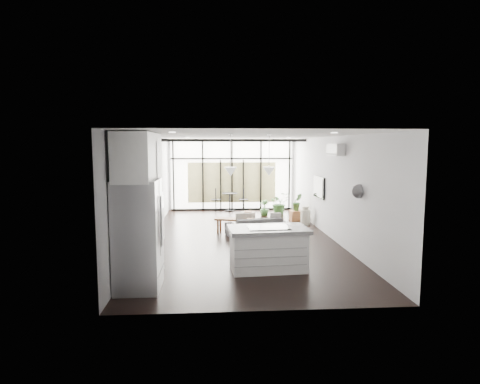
{
  "coord_description": "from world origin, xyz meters",
  "views": [
    {
      "loc": [
        -0.78,
        -10.92,
        2.55
      ],
      "look_at": [
        0.0,
        0.3,
        1.25
      ],
      "focal_mm": 30.0,
      "sensor_mm": 36.0,
      "label": 1
    }
  ],
  "objects": [
    {
      "name": "bistro_set",
      "position": [
        -0.1,
        4.66,
        0.38
      ],
      "size": [
        1.62,
        0.71,
        0.76
      ],
      "primitive_type": "cube",
      "rotation": [
        0.0,
        0.0,
        -0.05
      ],
      "color": "black",
      "rests_on": "floor"
    },
    {
      "name": "wall_front",
      "position": [
        0.0,
        -5.0,
        1.4
      ],
      "size": [
        5.0,
        0.02,
        2.8
      ],
      "primitive_type": "cube",
      "color": "silver",
      "rests_on": "ground"
    },
    {
      "name": "appliance_column",
      "position": [
        -2.13,
        -3.06,
        1.32
      ],
      "size": [
        0.68,
        0.71,
        2.63
      ],
      "primitive_type": "cube",
      "color": "silver",
      "rests_on": "floor"
    },
    {
      "name": "plant_med",
      "position": [
        1.12,
        3.47,
        0.16
      ],
      "size": [
        0.6,
        0.67,
        0.33
      ],
      "primitive_type": "imported",
      "rotation": [
        0.0,
        0.0,
        -0.58
      ],
      "color": "#34602A",
      "rests_on": "floor"
    },
    {
      "name": "fridge",
      "position": [
        -2.1,
        -3.85,
        0.98
      ],
      "size": [
        0.76,
        0.95,
        1.96
      ],
      "primitive_type": "cube",
      "color": "#A3A3A8",
      "rests_on": "floor"
    },
    {
      "name": "pendant_left",
      "position": [
        -0.4,
        -2.65,
        2.02
      ],
      "size": [
        0.26,
        0.26,
        0.18
      ],
      "primitive_type": "cone",
      "color": "white",
      "rests_on": "ceiling"
    },
    {
      "name": "pouf",
      "position": [
        0.38,
        1.97,
        0.2
      ],
      "size": [
        0.57,
        0.57,
        0.4
      ],
      "primitive_type": "cylinder",
      "rotation": [
        0.0,
        0.0,
        -0.17
      ],
      "color": "beige",
      "rests_on": "floor"
    },
    {
      "name": "pendant_right",
      "position": [
        0.4,
        -2.65,
        2.02
      ],
      "size": [
        0.26,
        0.26,
        0.18
      ],
      "primitive_type": "cone",
      "color": "white",
      "rests_on": "ceiling"
    },
    {
      "name": "plant_crate",
      "position": [
        2.11,
        2.47,
        0.47
      ],
      "size": [
        0.43,
        0.65,
        0.27
      ],
      "primitive_type": "imported",
      "rotation": [
        0.0,
        0.0,
        0.17
      ],
      "color": "#34602A",
      "rests_on": "crate"
    },
    {
      "name": "island",
      "position": [
        0.36,
        -2.91,
        0.44
      ],
      "size": [
        1.68,
        1.07,
        0.88
      ],
      "primitive_type": "cube",
      "rotation": [
        0.0,
        0.0,
        0.07
      ],
      "color": "silver",
      "rests_on": "floor"
    },
    {
      "name": "wall_right",
      "position": [
        2.5,
        0.0,
        1.4
      ],
      "size": [
        0.02,
        10.0,
        2.8
      ],
      "primitive_type": "cube",
      "color": "silver",
      "rests_on": "ground"
    },
    {
      "name": "milk_can",
      "position": [
        2.22,
        1.69,
        0.3
      ],
      "size": [
        0.34,
        0.34,
        0.61
      ],
      "primitive_type": "cylinder",
      "rotation": [
        0.0,
        0.0,
        0.09
      ],
      "color": "beige",
      "rests_on": "floor"
    },
    {
      "name": "tv",
      "position": [
        2.46,
        1.0,
        1.3
      ],
      "size": [
        0.05,
        1.1,
        0.65
      ],
      "primitive_type": "cube",
      "color": "black",
      "rests_on": "wall_right"
    },
    {
      "name": "plant_tall",
      "position": [
        1.73,
        3.85,
        0.32
      ],
      "size": [
        0.96,
        1.01,
        0.64
      ],
      "primitive_type": "imported",
      "rotation": [
        0.0,
        0.0,
        0.32
      ],
      "color": "#34602A",
      "rests_on": "floor"
    },
    {
      "name": "crate",
      "position": [
        2.11,
        2.47,
        0.17
      ],
      "size": [
        0.47,
        0.47,
        0.34
      ],
      "primitive_type": "cube",
      "rotation": [
        0.0,
        0.0,
        0.04
      ],
      "color": "brown",
      "rests_on": "floor"
    },
    {
      "name": "console_bench",
      "position": [
        -0.03,
        0.51,
        0.22
      ],
      "size": [
        1.42,
        0.75,
        0.44
      ],
      "primitive_type": "cube",
      "rotation": [
        0.0,
        0.0,
        -0.31
      ],
      "color": "brown",
      "rests_on": "floor"
    },
    {
      "name": "ac_unit",
      "position": [
        2.38,
        -0.8,
        2.45
      ],
      "size": [
        0.22,
        0.9,
        0.3
      ],
      "primitive_type": "cube",
      "color": "white",
      "rests_on": "wall_right"
    },
    {
      "name": "skylight",
      "position": [
        0.0,
        4.0,
        2.77
      ],
      "size": [
        4.7,
        1.9,
        0.06
      ],
      "primitive_type": "cube",
      "color": "white",
      "rests_on": "ceiling"
    },
    {
      "name": "cooktop",
      "position": [
        0.36,
        -2.91,
        0.89
      ],
      "size": [
        0.87,
        0.62,
        0.01
      ],
      "primitive_type": "cube",
      "rotation": [
        0.0,
        0.0,
        0.07
      ],
      "color": "black",
      "rests_on": "island"
    },
    {
      "name": "framed_art",
      "position": [
        -2.47,
        -0.5,
        1.55
      ],
      "size": [
        0.04,
        0.7,
        0.9
      ],
      "primitive_type": "cube",
      "color": "black",
      "rests_on": "wall_left"
    },
    {
      "name": "wall_back",
      "position": [
        0.0,
        5.0,
        1.4
      ],
      "size": [
        5.0,
        0.02,
        2.8
      ],
      "primitive_type": "cube",
      "color": "silver",
      "rests_on": "ground"
    },
    {
      "name": "neighbour_building",
      "position": [
        0.0,
        4.95,
        1.1
      ],
      "size": [
        3.5,
        0.02,
        1.6
      ],
      "primitive_type": "cube",
      "color": "beige",
      "rests_on": "ground"
    },
    {
      "name": "sofa",
      "position": [
        0.49,
        0.37,
        0.34
      ],
      "size": [
        1.82,
        0.92,
        0.68
      ],
      "primitive_type": "imported",
      "rotation": [
        0.0,
        0.0,
        3.39
      ],
      "color": "#535356",
      "rests_on": "floor"
    },
    {
      "name": "glazing",
      "position": [
        0.0,
        4.88,
        1.4
      ],
      "size": [
        5.0,
        0.2,
        2.8
      ],
      "primitive_type": "cube",
      "color": "black",
      "rests_on": "ground"
    },
    {
      "name": "wall_left",
      "position": [
        -2.5,
        0.0,
        1.4
      ],
      "size": [
        0.02,
        10.0,
        2.8
      ],
      "primitive_type": "cube",
      "color": "silver",
      "rests_on": "ground"
    },
    {
      "name": "ceiling",
      "position": [
        0.0,
        0.0,
        2.8
      ],
      "size": [
        5.0,
        10.0,
        0.0
      ],
      "primitive_type": "cube",
      "color": "white",
      "rests_on": "ground"
    },
    {
      "name": "floor",
      "position": [
        0.0,
        0.0,
        0.0
      ],
      "size": [
        5.0,
        10.0,
        0.0
      ],
      "primitive_type": "cube",
      "color": "black",
      "rests_on": "ground"
    },
    {
      "name": "upper_cabinets",
      "position": [
        -2.12,
        -3.5,
        2.35
      ],
      "size": [
        0.62,
        1.75,
        0.86
      ],
      "primitive_type": "cube",
      "color": "silver",
      "rests_on": "wall_left"
    }
  ]
}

